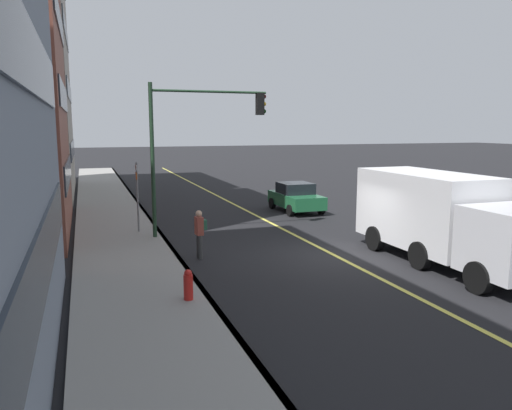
% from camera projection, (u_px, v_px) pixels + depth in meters
% --- Properties ---
extents(ground, '(200.00, 200.00, 0.00)m').
position_uv_depth(ground, '(335.00, 256.00, 17.42)').
color(ground, black).
extents(sidewalk_slab, '(80.00, 3.44, 0.15)m').
position_uv_depth(sidewalk_slab, '(132.00, 273.00, 15.13)').
color(sidewalk_slab, gray).
rests_on(sidewalk_slab, ground).
extents(curb_edge, '(80.00, 0.16, 0.15)m').
position_uv_depth(curb_edge, '(185.00, 268.00, 15.67)').
color(curb_edge, slate).
rests_on(curb_edge, ground).
extents(lane_stripe_center, '(80.00, 0.16, 0.01)m').
position_uv_depth(lane_stripe_center, '(335.00, 255.00, 17.42)').
color(lane_stripe_center, '#D8CC4C').
rests_on(lane_stripe_center, ground).
extents(car_green, '(3.87, 1.96, 1.54)m').
position_uv_depth(car_green, '(296.00, 197.00, 26.44)').
color(car_green, '#1E6038').
rests_on(car_green, ground).
extents(truck_white, '(7.38, 2.48, 2.95)m').
position_uv_depth(truck_white, '(442.00, 216.00, 16.25)').
color(truck_white, silver).
rests_on(truck_white, ground).
extents(pedestrian_with_backpack, '(0.41, 0.38, 1.68)m').
position_uv_depth(pedestrian_with_backpack, '(200.00, 230.00, 16.92)').
color(pedestrian_with_backpack, '#383838').
rests_on(pedestrian_with_backpack, ground).
extents(traffic_light_mast, '(0.28, 4.80, 6.18)m').
position_uv_depth(traffic_light_mast, '(197.00, 133.00, 19.65)').
color(traffic_light_mast, '#1E3823').
rests_on(traffic_light_mast, ground).
extents(street_sign_post, '(0.60, 0.08, 3.05)m').
position_uv_depth(street_sign_post, '(137.00, 193.00, 20.48)').
color(street_sign_post, slate).
rests_on(street_sign_post, ground).
extents(fire_hydrant, '(0.24, 0.24, 0.94)m').
position_uv_depth(fire_hydrant, '(188.00, 288.00, 12.50)').
color(fire_hydrant, red).
rests_on(fire_hydrant, ground).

